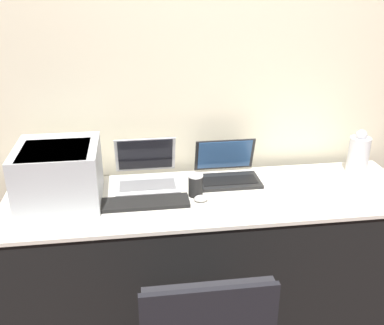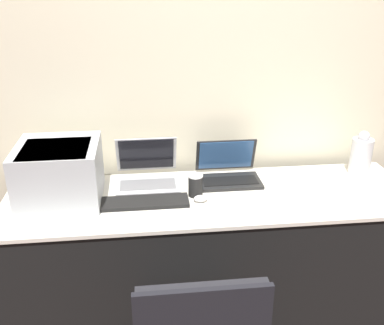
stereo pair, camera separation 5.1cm
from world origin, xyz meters
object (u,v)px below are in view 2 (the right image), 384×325
object	(u,v)px
printer	(59,171)
laptop_left	(147,174)
metal_pitcher	(361,155)
laptop_right	(228,172)
external_keyboard	(145,202)
coffee_cup	(195,185)
mouse	(201,199)

from	to	relation	value
printer	laptop_left	distance (m)	0.48
metal_pitcher	laptop_right	bearing A→B (deg)	179.27
external_keyboard	metal_pitcher	world-z (taller)	metal_pitcher
printer	laptop_right	bearing A→B (deg)	8.87
laptop_right	metal_pitcher	world-z (taller)	metal_pitcher
printer	laptop_left	xyz separation A→B (m)	(0.44, 0.16, -0.11)
coffee_cup	metal_pitcher	world-z (taller)	metal_pitcher
laptop_right	coffee_cup	bearing A→B (deg)	-139.83
printer	coffee_cup	xyz separation A→B (m)	(0.69, -0.04, -0.10)
laptop_left	laptop_right	xyz separation A→B (m)	(0.45, -0.02, -0.00)
laptop_left	external_keyboard	size ratio (longest dim) A/B	0.77
laptop_left	laptop_right	size ratio (longest dim) A/B	0.99
laptop_left	laptop_right	bearing A→B (deg)	-1.97
printer	metal_pitcher	xyz separation A→B (m)	(1.67, 0.13, -0.04)
laptop_right	external_keyboard	world-z (taller)	laptop_right
printer	coffee_cup	bearing A→B (deg)	-2.96
laptop_right	laptop_left	bearing A→B (deg)	178.03
printer	mouse	world-z (taller)	printer
laptop_right	mouse	distance (m)	0.31
mouse	metal_pitcher	bearing A→B (deg)	13.90
external_keyboard	metal_pitcher	size ratio (longest dim) A/B	1.68
laptop_left	metal_pitcher	bearing A→B (deg)	-1.19
printer	external_keyboard	size ratio (longest dim) A/B	0.92
laptop_left	metal_pitcher	distance (m)	1.23
laptop_right	metal_pitcher	distance (m)	0.77
mouse	metal_pitcher	world-z (taller)	metal_pitcher
mouse	laptop_left	bearing A→B (deg)	135.06
coffee_cup	mouse	size ratio (longest dim) A/B	1.68
printer	laptop_right	xyz separation A→B (m)	(0.90, 0.14, -0.11)
printer	laptop_right	world-z (taller)	printer
coffee_cup	mouse	bearing A→B (deg)	-76.14
laptop_left	coffee_cup	distance (m)	0.31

